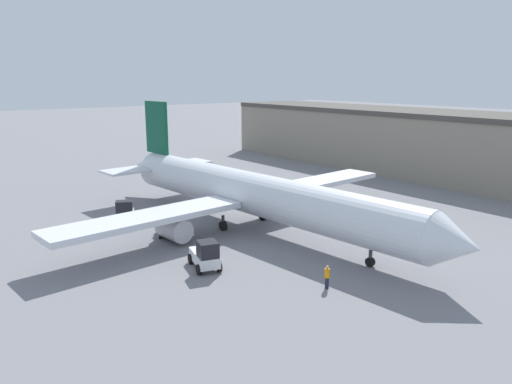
# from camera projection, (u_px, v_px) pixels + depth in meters

# --- Properties ---
(ground_plane) EXTENTS (400.00, 400.00, 0.00)m
(ground_plane) POSITION_uv_depth(u_px,v_px,m) (256.00, 229.00, 46.02)
(ground_plane) COLOR slate
(terminal_building) EXTENTS (96.55, 13.09, 9.11)m
(terminal_building) POSITION_uv_depth(u_px,v_px,m) (510.00, 153.00, 62.05)
(terminal_building) COLOR gray
(terminal_building) RESTS_ON ground_plane
(airplane) EXTENTS (42.30, 37.41, 11.10)m
(airplane) POSITION_uv_depth(u_px,v_px,m) (249.00, 193.00, 45.99)
(airplane) COLOR silver
(airplane) RESTS_ON ground_plane
(ground_crew_worker) EXTENTS (0.35, 0.35, 1.60)m
(ground_crew_worker) POSITION_uv_depth(u_px,v_px,m) (327.00, 276.00, 32.93)
(ground_crew_worker) COLOR #1E2338
(ground_crew_worker) RESTS_ON ground_plane
(baggage_tug) EXTENTS (3.15, 2.88, 2.29)m
(baggage_tug) POSITION_uv_depth(u_px,v_px,m) (125.00, 212.00, 47.82)
(baggage_tug) COLOR beige
(baggage_tug) RESTS_ON ground_plane
(belt_loader_truck) EXTENTS (3.09, 2.91, 2.38)m
(belt_loader_truck) POSITION_uv_depth(u_px,v_px,m) (170.00, 224.00, 43.97)
(belt_loader_truck) COLOR #B2B2B7
(belt_loader_truck) RESTS_ON ground_plane
(pushback_tug) EXTENTS (3.59, 2.53, 2.30)m
(pushback_tug) POSITION_uv_depth(u_px,v_px,m) (205.00, 255.00, 36.22)
(pushback_tug) COLOR silver
(pushback_tug) RESTS_ON ground_plane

